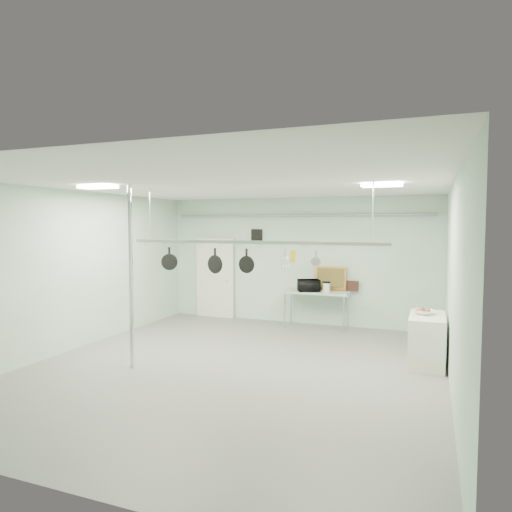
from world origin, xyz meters
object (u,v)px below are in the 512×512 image
at_px(microwave, 309,285).
at_px(skillet_mid, 215,261).
at_px(skillet_right, 246,260).
at_px(chrome_pole, 131,277).
at_px(skillet_left, 169,258).
at_px(side_cabinet, 427,340).
at_px(pot_rack, 251,241).
at_px(coffee_canister, 326,288).
at_px(prep_table, 316,294).
at_px(fruit_bowl, 423,312).

relative_size(microwave, skillet_mid, 1.12).
xyz_separation_m(microwave, skillet_right, (-0.32, -3.18, 0.83)).
relative_size(chrome_pole, skillet_left, 7.75).
height_order(side_cabinet, pot_rack, pot_rack).
distance_m(chrome_pole, pot_rack, 2.19).
relative_size(chrome_pole, coffee_canister, 14.71).
height_order(prep_table, fruit_bowl, fruit_bowl).
relative_size(chrome_pole, microwave, 6.20).
height_order(skillet_mid, skillet_right, same).
relative_size(prep_table, side_cabinet, 1.33).
bearing_deg(coffee_canister, skillet_mid, -113.16).
xyz_separation_m(pot_rack, skillet_mid, (-0.71, 0.00, -0.37)).
bearing_deg(pot_rack, skillet_left, 180.00).
relative_size(skillet_mid, skillet_right, 1.11).
bearing_deg(pot_rack, chrome_pole, -154.65).
height_order(coffee_canister, skillet_left, skillet_left).
bearing_deg(microwave, fruit_bowl, 117.47).
distance_m(chrome_pole, skillet_right, 2.04).
xyz_separation_m(side_cabinet, skillet_right, (-3.04, -1.10, 1.43)).
distance_m(prep_table, side_cabinet, 3.39).
bearing_deg(skillet_left, microwave, 38.54).
height_order(chrome_pole, skillet_mid, chrome_pole).
xyz_separation_m(prep_table, side_cabinet, (2.55, -2.20, -0.38)).
bearing_deg(side_cabinet, skillet_left, -166.63).
xyz_separation_m(side_cabinet, skillet_mid, (-3.66, -1.10, 1.41)).
distance_m(chrome_pole, skillet_left, 0.97).
relative_size(chrome_pole, skillet_mid, 6.96).
xyz_separation_m(chrome_pole, skillet_mid, (1.19, 0.90, 0.26)).
relative_size(pot_rack, fruit_bowl, 13.66).
bearing_deg(skillet_mid, skillet_left, -165.82).
height_order(side_cabinet, skillet_mid, skillet_mid).
relative_size(side_cabinet, pot_rack, 0.25).
height_order(coffee_canister, skillet_right, skillet_right).
xyz_separation_m(coffee_canister, skillet_right, (-0.75, -3.21, 0.86)).
height_order(side_cabinet, microwave, microwave).
height_order(prep_table, microwave, microwave).
bearing_deg(prep_table, skillet_right, -98.37).
height_order(side_cabinet, skillet_left, skillet_left).
height_order(pot_rack, coffee_canister, pot_rack).
bearing_deg(prep_table, skillet_left, -122.20).
distance_m(microwave, coffee_canister, 0.43).
distance_m(skillet_mid, skillet_right, 0.62).
height_order(pot_rack, skillet_right, pot_rack).
distance_m(coffee_canister, skillet_mid, 3.59).
bearing_deg(chrome_pole, pot_rack, 25.35).
distance_m(pot_rack, coffee_canister, 3.50).
bearing_deg(skillet_mid, coffee_canister, 81.02).
distance_m(coffee_canister, skillet_left, 4.07).
bearing_deg(skillet_mid, side_cabinet, 30.91).
bearing_deg(coffee_canister, side_cabinet, -42.76).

